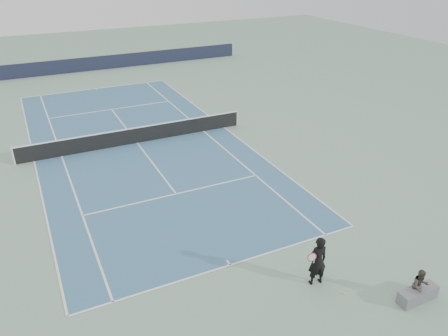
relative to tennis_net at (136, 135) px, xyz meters
name	(u,v)px	position (x,y,z in m)	size (l,w,h in m)	color
ground	(137,143)	(0.00, 0.00, -0.50)	(80.00, 80.00, 0.00)	gray
court_surface	(137,143)	(0.00, 0.00, -0.50)	(10.97, 23.77, 0.01)	#3A6789
tennis_net	(136,135)	(0.00, 0.00, 0.00)	(12.90, 0.10, 1.07)	silver
windscreen_far	(82,65)	(0.00, 17.88, 0.10)	(30.00, 0.25, 1.20)	black
tennis_player	(317,261)	(2.14, -13.89, 0.40)	(0.82, 0.56, 1.80)	black
tennis_ball	(344,293)	(2.65, -14.75, -0.47)	(0.07, 0.07, 0.07)	yellow
spectator_bench	(419,290)	(4.53, -15.94, -0.10)	(1.43, 0.79, 1.17)	slate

